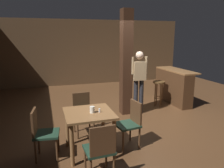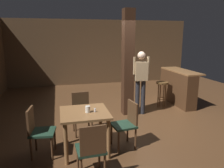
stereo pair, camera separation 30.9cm
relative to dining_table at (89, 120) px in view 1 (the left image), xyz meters
The scene contains 13 objects.
ground_plane 2.09m from the dining_table, 42.97° to the left, with size 10.80×10.80×0.00m, color #4C301C.
wall_back 6.09m from the dining_table, 76.02° to the left, with size 8.00×0.10×2.80m, color brown.
pillar 2.37m from the dining_table, 51.77° to the left, with size 0.28×0.28×2.80m, color #382114.
dining_table is the anchor object (origin of this frame).
chair_south 0.85m from the dining_table, 90.29° to the right, with size 0.44×0.44×0.89m.
chair_north 0.86m from the dining_table, 87.95° to the left, with size 0.44×0.44×0.89m.
chair_east 0.82m from the dining_table, ahead, with size 0.47×0.47×0.89m.
chair_west 0.83m from the dining_table, behind, with size 0.47×0.47×0.89m.
napkin_cup 0.22m from the dining_table, 41.01° to the right, with size 0.09×0.09×0.12m, color silver.
salt_shaker 0.27m from the dining_table, 18.22° to the right, with size 0.03×0.03×0.07m, color silver.
standing_person 2.40m from the dining_table, 43.59° to the left, with size 0.47×0.22×1.72m.
bar_counter 3.94m from the dining_table, 35.27° to the left, with size 0.56×1.64×1.06m.
bar_stool_near 3.29m from the dining_table, 38.57° to the left, with size 0.36×0.36×0.77m.
Camera 1 is at (-2.17, -5.03, 2.13)m, focal length 35.00 mm.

